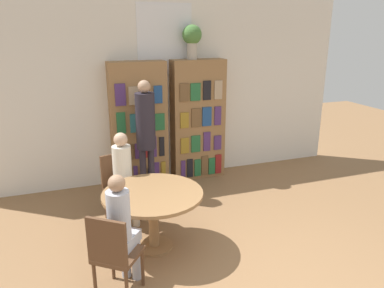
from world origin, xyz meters
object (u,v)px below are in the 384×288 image
Objects in this scene: bookshelf_right at (198,120)px; seated_reader_left at (124,174)px; flower_vase at (192,38)px; chair_left_side at (119,183)px; chair_near_camera at (114,252)px; seated_reader_right at (122,226)px; bookshelf_left at (139,125)px; librarian_standing at (146,127)px; reading_table at (153,202)px.

seated_reader_left is at bearing -139.83° from bookshelf_right.
flower_vase is 2.59m from chair_left_side.
flower_vase is 3.72m from chair_near_camera.
bookshelf_right is 1.98m from seated_reader_left.
chair_left_side is 0.27m from seated_reader_left.
bookshelf_right is 3.31m from chair_near_camera.
bookshelf_right is 3.10m from seated_reader_right.
bookshelf_left reaches higher than chair_near_camera.
bookshelf_left is 0.51m from librarian_standing.
seated_reader_right is (0.12, 0.15, 0.18)m from chair_near_camera.
seated_reader_left is at bearing 90.00° from chair_left_side.
flower_vase is 0.44× the size of seated_reader_right.
librarian_standing reaches higher than chair_left_side.
reading_table is 0.74m from seated_reader_right.
chair_left_side is at bearing -90.00° from seated_reader_left.
bookshelf_left is 1.13× the size of librarian_standing.
chair_left_side is 0.99m from librarian_standing.
bookshelf_right is at bearing 93.48° from seated_reader_right.
reading_table is at bearing 90.00° from seated_reader_left.
bookshelf_right is 1.62× the size of seated_reader_left.
flower_vase is 0.30× the size of librarian_standing.
chair_near_camera is 0.26m from seated_reader_right.
seated_reader_left reaches higher than reading_table.
chair_near_camera is (-0.56, -0.73, -0.09)m from reading_table.
reading_table is 0.75m from seated_reader_left.
seated_reader_right is 0.69× the size of librarian_standing.
chair_near_camera is 0.73× the size of seated_reader_right.
bookshelf_left is 1.74× the size of reading_table.
seated_reader_left is (0.05, -0.18, 0.20)m from chair_left_side.
flower_vase reaches higher than chair_near_camera.
seated_reader_left is (0.36, 1.44, 0.20)m from chair_near_camera.
librarian_standing is (0.48, 0.76, 0.40)m from seated_reader_left.
bookshelf_right reaches higher than chair_near_camera.
bookshelf_left is 2.25× the size of chair_near_camera.
reading_table is 0.94× the size of seated_reader_right.
bookshelf_right is (1.02, -0.00, -0.00)m from bookshelf_left.
chair_left_side is at bearing -132.04° from librarian_standing.
seated_reader_left is at bearing 117.10° from seated_reader_right.
chair_left_side is (0.31, 1.61, 0.00)m from chair_near_camera.
chair_near_camera is at bearing -110.75° from librarian_standing.
seated_reader_right is (-1.74, -2.55, -0.33)m from bookshelf_right.
seated_reader_left is 1.01× the size of seated_reader_right.
reading_table is at bearing 90.00° from chair_left_side.
flower_vase is at bearing 177.32° from bookshelf_right.
bookshelf_right is at bearing -156.09° from seated_reader_left.
flower_vase is at bearing 28.92° from librarian_standing.
librarian_standing is (-1.02, -0.50, 0.09)m from bookshelf_right.
chair_near_camera is 1.00× the size of chair_left_side.
flower_vase reaches higher than seated_reader_left.
bookshelf_left is 1.02m from bookshelf_right.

